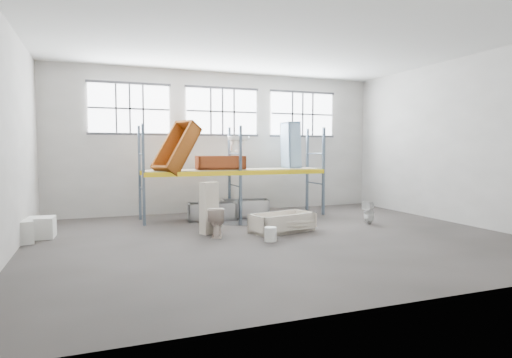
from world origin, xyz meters
name	(u,v)px	position (x,y,z in m)	size (l,w,h in m)	color
floor	(277,239)	(0.00, 0.00, -0.05)	(12.00, 10.00, 0.10)	#4E4642
ceiling	(277,37)	(0.00, 0.00, 5.05)	(12.00, 10.00, 0.10)	silver
wall_back	(222,142)	(0.00, 5.05, 2.50)	(12.00, 0.10, 5.00)	#9C9890
wall_front	(418,132)	(0.00, -5.05, 2.50)	(12.00, 0.10, 5.00)	#AAA59C
wall_left	(3,137)	(-6.05, 0.00, 2.50)	(0.10, 10.00, 5.00)	#B3AEA6
wall_right	(460,141)	(6.05, 0.00, 2.50)	(0.10, 10.00, 5.00)	#BCB7AE
window_left	(130,109)	(-3.20, 4.94, 3.60)	(2.60, 0.04, 1.60)	white
window_mid	(222,112)	(0.00, 4.94, 3.60)	(2.60, 0.04, 1.60)	white
window_right	(302,114)	(3.20, 4.94, 3.60)	(2.60, 0.04, 1.60)	white
rack_upright_la	(144,175)	(-3.00, 2.90, 1.50)	(0.08, 0.08, 3.00)	slate
rack_upright_lb	(140,173)	(-3.00, 4.10, 1.50)	(0.08, 0.08, 3.00)	slate
rack_upright_ma	(241,173)	(0.00, 2.90, 1.50)	(0.08, 0.08, 3.00)	slate
rack_upright_mb	(229,171)	(0.00, 4.10, 1.50)	(0.08, 0.08, 3.00)	slate
rack_upright_ra	(323,171)	(3.00, 2.90, 1.50)	(0.08, 0.08, 3.00)	slate
rack_upright_rb	(307,170)	(3.00, 4.10, 1.50)	(0.08, 0.08, 3.00)	slate
rack_beam_front	(241,173)	(0.00, 2.90, 1.50)	(6.00, 0.10, 0.14)	yellow
rack_beam_back	(229,171)	(0.00, 4.10, 1.50)	(6.00, 0.10, 0.14)	yellow
shelf_deck	(235,170)	(0.00, 3.50, 1.58)	(5.90, 1.10, 0.03)	gray
wet_patch	(243,221)	(0.00, 2.70, 0.00)	(1.80, 1.80, 0.00)	black
bathtub_beige	(282,222)	(0.43, 0.63, 0.25)	(1.73, 0.81, 0.51)	beige
cistern_spare	(309,220)	(1.22, 0.56, 0.28)	(0.40, 0.19, 0.38)	beige
sink_in_tub	(276,226)	(0.28, 0.68, 0.16)	(0.43, 0.43, 0.15)	#F1DAC9
toilet_beige	(217,221)	(-1.41, 0.65, 0.39)	(0.43, 0.76, 0.78)	#F2DBCA
cistern_tall	(209,208)	(-1.50, 1.07, 0.69)	(0.45, 0.29, 1.38)	beige
toilet_white	(369,212)	(3.39, 0.82, 0.35)	(0.32, 0.32, 0.70)	white
steel_tub_left	(212,211)	(-0.88, 3.15, 0.28)	(1.51, 0.70, 0.55)	#999B9F
steel_tub_right	(245,208)	(0.34, 3.47, 0.29)	(1.56, 0.73, 0.57)	#ABADB3
rust_tub_flat	(220,163)	(-0.50, 3.47, 1.82)	(1.55, 0.72, 0.43)	#95461A
rust_tub_tilted	(177,148)	(-1.94, 3.37, 2.29)	(1.78, 0.83, 0.50)	#974B0D
sink_on_shelf	(239,154)	(0.03, 3.18, 2.09)	(0.70, 0.54, 0.62)	white
blue_tub_upright	(291,145)	(2.15, 3.75, 2.40)	(1.62, 0.76, 0.46)	#8DB2D5
bucket	(271,234)	(-0.34, -0.40, 0.17)	(0.30, 0.30, 0.35)	white
carton_near	(18,232)	(-6.08, 1.47, 0.27)	(0.64, 0.55, 0.55)	silver
carton_far	(41,228)	(-5.65, 2.02, 0.27)	(0.64, 0.64, 0.53)	silver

